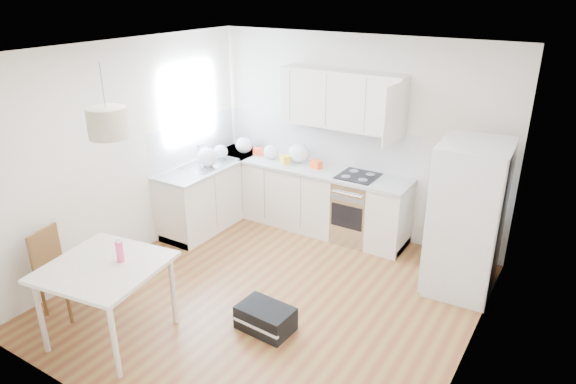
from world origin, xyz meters
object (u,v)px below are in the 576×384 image
(dining_table, at_px, (105,273))
(dining_chair, at_px, (64,273))
(gym_bag, at_px, (266,318))
(refrigerator, at_px, (468,218))

(dining_table, height_order, dining_chair, dining_chair)
(dining_table, height_order, gym_bag, dining_table)
(refrigerator, height_order, dining_chair, refrigerator)
(refrigerator, relative_size, dining_table, 1.48)
(gym_bag, bearing_deg, refrigerator, 54.91)
(refrigerator, relative_size, dining_chair, 1.86)
(refrigerator, bearing_deg, gym_bag, -131.91)
(dining_chair, bearing_deg, gym_bag, 12.06)
(dining_chair, bearing_deg, refrigerator, 26.96)
(refrigerator, bearing_deg, dining_chair, -145.41)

